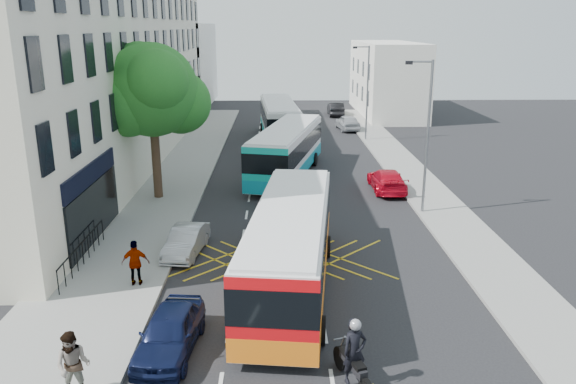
{
  "coord_description": "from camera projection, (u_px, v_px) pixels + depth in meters",
  "views": [
    {
      "loc": [
        -1.56,
        -16.62,
        9.8
      ],
      "look_at": [
        -1.03,
        8.89,
        2.2
      ],
      "focal_mm": 35.0,
      "sensor_mm": 36.0,
      "label": 1
    }
  ],
  "objects": [
    {
      "name": "parked_car_silver",
      "position": [
        186.0,
        241.0,
        24.87
      ],
      "size": [
        1.77,
        3.84,
        1.22
      ],
      "primitive_type": "imported",
      "rotation": [
        0.0,
        0.0,
        -0.13
      ],
      "color": "#A9ACB1",
      "rests_on": "ground"
    },
    {
      "name": "terrace_far",
      "position": [
        176.0,
        65.0,
        69.75
      ],
      "size": [
        8.0,
        20.0,
        10.0
      ],
      "primitive_type": "cube",
      "color": "silver",
      "rests_on": "ground"
    },
    {
      "name": "building_right",
      "position": [
        386.0,
        78.0,
        63.82
      ],
      "size": [
        6.0,
        18.0,
        8.0
      ],
      "primitive_type": "cube",
      "color": "silver",
      "rests_on": "ground"
    },
    {
      "name": "bus_mid",
      "position": [
        287.0,
        151.0,
        37.47
      ],
      "size": [
        5.42,
        12.18,
        3.34
      ],
      "rotation": [
        0.0,
        0.0,
        -0.23
      ],
      "color": "silver",
      "rests_on": "ground"
    },
    {
      "name": "lamp_far",
      "position": [
        366.0,
        88.0,
        48.22
      ],
      "size": [
        1.45,
        0.15,
        8.0
      ],
      "color": "slate",
      "rests_on": "pavement_right"
    },
    {
      "name": "pavement_right",
      "position": [
        430.0,
        196.0,
        33.25
      ],
      "size": [
        3.0,
        70.0,
        0.15
      ],
      "primitive_type": "cube",
      "color": "gray",
      "rests_on": "ground"
    },
    {
      "name": "bus_far",
      "position": [
        279.0,
        120.0,
        49.36
      ],
      "size": [
        3.64,
        12.26,
        3.4
      ],
      "rotation": [
        0.0,
        0.0,
        0.07
      ],
      "color": "silver",
      "rests_on": "ground"
    },
    {
      "name": "bus_near",
      "position": [
        290.0,
        246.0,
        21.32
      ],
      "size": [
        4.02,
        11.92,
        3.29
      ],
      "rotation": [
        0.0,
        0.0,
        -0.11
      ],
      "color": "silver",
      "rests_on": "ground"
    },
    {
      "name": "distant_car_grey",
      "position": [
        288.0,
        118.0,
        57.89
      ],
      "size": [
        2.36,
        4.53,
        1.22
      ],
      "primitive_type": "imported",
      "rotation": [
        0.0,
        0.0,
        -0.08
      ],
      "color": "#38393F",
      "rests_on": "ground"
    },
    {
      "name": "pavement_left",
      "position": [
        159.0,
        198.0,
        32.93
      ],
      "size": [
        5.0,
        70.0,
        0.15
      ],
      "primitive_type": "cube",
      "color": "gray",
      "rests_on": "ground"
    },
    {
      "name": "street_tree",
      "position": [
        151.0,
        91.0,
        31.13
      ],
      "size": [
        6.3,
        5.7,
        8.8
      ],
      "color": "#382619",
      "rests_on": "pavement_left"
    },
    {
      "name": "parked_car_blue",
      "position": [
        170.0,
        332.0,
        17.35
      ],
      "size": [
        1.98,
        4.17,
        1.38
      ],
      "primitive_type": "imported",
      "rotation": [
        0.0,
        0.0,
        -0.09
      ],
      "color": "#0D1436",
      "rests_on": "ground"
    },
    {
      "name": "distant_car_silver",
      "position": [
        347.0,
        122.0,
        54.49
      ],
      "size": [
        2.28,
        4.59,
        1.5
      ],
      "primitive_type": "imported",
      "rotation": [
        0.0,
        0.0,
        3.26
      ],
      "color": "#A2A4A9",
      "rests_on": "ground"
    },
    {
      "name": "railings",
      "position": [
        83.0,
        252.0,
        23.43
      ],
      "size": [
        0.08,
        5.6,
        1.14
      ],
      "primitive_type": null,
      "color": "black",
      "rests_on": "pavement_left"
    },
    {
      "name": "distant_car_dark",
      "position": [
        336.0,
        109.0,
        63.26
      ],
      "size": [
        1.59,
        4.57,
        1.5
      ],
      "primitive_type": "imported",
      "rotation": [
        0.0,
        0.0,
        3.14
      ],
      "color": "black",
      "rests_on": "ground"
    },
    {
      "name": "lamp_near",
      "position": [
        426.0,
        129.0,
        29.05
      ],
      "size": [
        1.45,
        0.15,
        8.0
      ],
      "color": "slate",
      "rests_on": "pavement_right"
    },
    {
      "name": "terrace_main",
      "position": [
        102.0,
        70.0,
        40.01
      ],
      "size": [
        8.3,
        45.0,
        13.5
      ],
      "color": "beige",
      "rests_on": "ground"
    },
    {
      "name": "pedestrian_far",
      "position": [
        136.0,
        263.0,
        21.51
      ],
      "size": [
        1.09,
        0.51,
        1.81
      ],
      "primitive_type": "imported",
      "rotation": [
        0.0,
        0.0,
        3.21
      ],
      "color": "gray",
      "rests_on": "pavement_left"
    },
    {
      "name": "red_hatchback",
      "position": [
        387.0,
        180.0,
        34.44
      ],
      "size": [
        1.92,
        4.64,
        1.34
      ],
      "primitive_type": "imported",
      "rotation": [
        0.0,
        0.0,
        3.15
      ],
      "color": "red",
      "rests_on": "ground"
    },
    {
      "name": "pedestrian_near",
      "position": [
        73.0,
        366.0,
        14.89
      ],
      "size": [
        0.95,
        0.75,
        1.94
      ],
      "primitive_type": "imported",
      "rotation": [
        0.0,
        0.0,
        -0.01
      ],
      "color": "gray",
      "rests_on": "pavement_left"
    },
    {
      "name": "ground",
      "position": [
        324.0,
        331.0,
        18.75
      ],
      "size": [
        120.0,
        120.0,
        0.0
      ],
      "primitive_type": "plane",
      "color": "black",
      "rests_on": "ground"
    },
    {
      "name": "motorbike",
      "position": [
        354.0,
        355.0,
        15.62
      ],
      "size": [
        0.96,
        2.29,
        2.11
      ],
      "rotation": [
        0.0,
        0.0,
        0.33
      ],
      "color": "black",
      "rests_on": "ground"
    }
  ]
}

